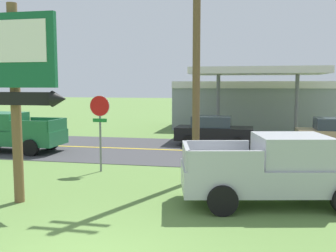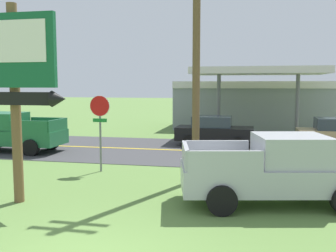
{
  "view_description": "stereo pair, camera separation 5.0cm",
  "coord_description": "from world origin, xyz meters",
  "px_view_note": "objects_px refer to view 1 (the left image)",
  "views": [
    {
      "loc": [
        2.98,
        -6.29,
        3.36
      ],
      "look_at": [
        0.0,
        8.0,
        1.8
      ],
      "focal_mm": 41.45,
      "sensor_mm": 36.0,
      "label": 1
    },
    {
      "loc": [
        3.03,
        -6.28,
        3.36
      ],
      "look_at": [
        0.0,
        8.0,
        1.8
      ],
      "focal_mm": 41.45,
      "sensor_mm": 36.0,
      "label": 2
    }
  ],
  "objects_px": {
    "motel_sign": "(14,71)",
    "gas_station": "(255,103)",
    "pickup_silver_parked_on_lawn": "(277,170)",
    "car_black_mid_lane": "(213,131)",
    "pickup_green_on_road": "(10,133)",
    "utility_pole": "(197,29)",
    "stop_sign": "(100,120)"
  },
  "relations": [
    {
      "from": "utility_pole",
      "to": "motel_sign",
      "type": "bearing_deg",
      "value": -141.24
    },
    {
      "from": "stop_sign",
      "to": "car_black_mid_lane",
      "type": "distance_m",
      "value": 8.31
    },
    {
      "from": "stop_sign",
      "to": "pickup_green_on_road",
      "type": "xyz_separation_m",
      "value": [
        -6.12,
        3.34,
        -1.06
      ]
    },
    {
      "from": "stop_sign",
      "to": "utility_pole",
      "type": "relative_size",
      "value": 0.3
    },
    {
      "from": "pickup_silver_parked_on_lawn",
      "to": "pickup_green_on_road",
      "type": "distance_m",
      "value": 13.97
    },
    {
      "from": "stop_sign",
      "to": "car_black_mid_lane",
      "type": "height_order",
      "value": "stop_sign"
    },
    {
      "from": "gas_station",
      "to": "pickup_silver_parked_on_lawn",
      "type": "relative_size",
      "value": 2.18
    },
    {
      "from": "utility_pole",
      "to": "pickup_green_on_road",
      "type": "xyz_separation_m",
      "value": [
        -9.92,
        3.99,
        -4.27
      ]
    },
    {
      "from": "motel_sign",
      "to": "pickup_green_on_road",
      "type": "height_order",
      "value": "motel_sign"
    },
    {
      "from": "utility_pole",
      "to": "car_black_mid_lane",
      "type": "relative_size",
      "value": 2.36
    },
    {
      "from": "utility_pole",
      "to": "car_black_mid_lane",
      "type": "distance_m",
      "value": 9.13
    },
    {
      "from": "pickup_silver_parked_on_lawn",
      "to": "car_black_mid_lane",
      "type": "bearing_deg",
      "value": 104.8
    },
    {
      "from": "motel_sign",
      "to": "stop_sign",
      "type": "relative_size",
      "value": 1.89
    },
    {
      "from": "stop_sign",
      "to": "car_black_mid_lane",
      "type": "bearing_deg",
      "value": 63.2
    },
    {
      "from": "motel_sign",
      "to": "pickup_silver_parked_on_lawn",
      "type": "bearing_deg",
      "value": 11.5
    },
    {
      "from": "gas_station",
      "to": "pickup_silver_parked_on_lawn",
      "type": "height_order",
      "value": "gas_station"
    },
    {
      "from": "gas_station",
      "to": "car_black_mid_lane",
      "type": "bearing_deg",
      "value": -104.3
    },
    {
      "from": "utility_pole",
      "to": "car_black_mid_lane",
      "type": "xyz_separation_m",
      "value": [
        -0.09,
        7.99,
        -4.41
      ]
    },
    {
      "from": "utility_pole",
      "to": "gas_station",
      "type": "relative_size",
      "value": 0.83
    },
    {
      "from": "car_black_mid_lane",
      "to": "pickup_green_on_road",
      "type": "bearing_deg",
      "value": -157.86
    },
    {
      "from": "pickup_silver_parked_on_lawn",
      "to": "car_black_mid_lane",
      "type": "relative_size",
      "value": 1.31
    },
    {
      "from": "stop_sign",
      "to": "pickup_silver_parked_on_lawn",
      "type": "xyz_separation_m",
      "value": [
        6.4,
        -2.86,
        -1.06
      ]
    },
    {
      "from": "utility_pole",
      "to": "pickup_silver_parked_on_lawn",
      "type": "distance_m",
      "value": 5.47
    },
    {
      "from": "pickup_silver_parked_on_lawn",
      "to": "motel_sign",
      "type": "bearing_deg",
      "value": -168.5
    },
    {
      "from": "utility_pole",
      "to": "gas_station",
      "type": "distance_m",
      "value": 17.7
    },
    {
      "from": "motel_sign",
      "to": "gas_station",
      "type": "xyz_separation_m",
      "value": [
        6.82,
        20.9,
        -1.78
      ]
    },
    {
      "from": "motel_sign",
      "to": "utility_pole",
      "type": "bearing_deg",
      "value": 38.76
    },
    {
      "from": "motel_sign",
      "to": "car_black_mid_lane",
      "type": "bearing_deg",
      "value": 69.03
    },
    {
      "from": "motel_sign",
      "to": "gas_station",
      "type": "distance_m",
      "value": 22.06
    },
    {
      "from": "stop_sign",
      "to": "pickup_green_on_road",
      "type": "bearing_deg",
      "value": 151.41
    },
    {
      "from": "utility_pole",
      "to": "gas_station",
      "type": "height_order",
      "value": "utility_pole"
    },
    {
      "from": "gas_station",
      "to": "pickup_green_on_road",
      "type": "height_order",
      "value": "gas_station"
    }
  ]
}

